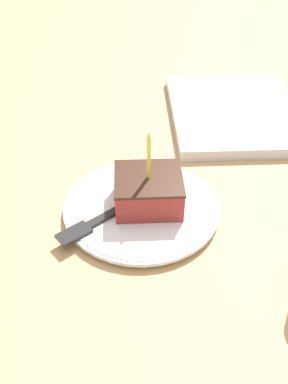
% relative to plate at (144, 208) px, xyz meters
% --- Properties ---
extents(ground_plane, '(2.40, 2.40, 0.04)m').
position_rel_plate_xyz_m(ground_plane, '(0.01, 0.00, -0.03)').
color(ground_plane, tan).
rests_on(ground_plane, ground).
extents(plate, '(0.22, 0.22, 0.01)m').
position_rel_plate_xyz_m(plate, '(0.00, 0.00, 0.00)').
color(plate, silver).
rests_on(plate, ground_plane).
extents(cake_slice, '(0.08, 0.09, 0.12)m').
position_rel_plate_xyz_m(cake_slice, '(0.00, -0.01, 0.03)').
color(cake_slice, '#99332D').
rests_on(cake_slice, plate).
extents(fork, '(0.13, 0.16, 0.00)m').
position_rel_plate_xyz_m(fork, '(-0.02, 0.05, 0.01)').
color(fork, '#262626').
rests_on(fork, plate).
extents(marble_board, '(0.28, 0.23, 0.02)m').
position_rel_plate_xyz_m(marble_board, '(0.26, -0.18, 0.00)').
color(marble_board, silver).
rests_on(marble_board, ground_plane).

